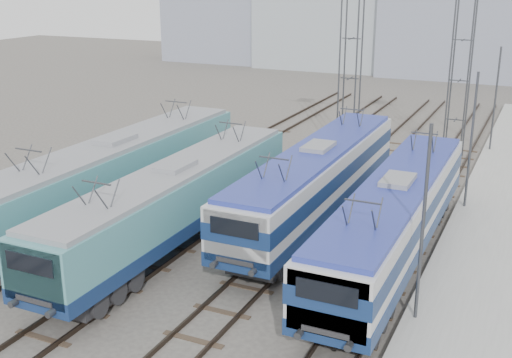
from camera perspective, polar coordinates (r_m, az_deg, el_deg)
The scene contains 13 objects.
ground at distance 24.13m, azimuth -7.88°, elevation -10.52°, with size 160.00×160.00×0.00m, color #514C47.
platform at distance 28.10m, azimuth 19.62°, elevation -6.86°, with size 4.00×70.00×0.30m, color #9E9E99.
locomotive_far_left at distance 31.52m, azimuth -12.48°, elevation 0.62°, with size 2.93×18.49×3.48m.
locomotive_center_left at distance 27.64m, azimuth -7.30°, elevation -1.85°, with size 2.73×17.25×3.25m.
locomotive_center_right at distance 30.38m, azimuth 5.37°, elevation 0.21°, with size 2.77×17.53×3.30m.
locomotive_far_right at distance 26.24m, azimuth 12.21°, elevation -3.11°, with size 2.71×17.15×3.22m.
catenary_tower_west at distance 41.70m, azimuth 8.43°, elevation 11.08°, with size 4.50×1.20×12.00m.
catenary_tower_east at distance 42.31m, azimuth 17.83°, elevation 10.53°, with size 4.50×1.20×12.00m.
mast_front at distance 21.47m, azimuth 14.59°, elevation -4.34°, with size 0.12×0.12×7.00m, color #3F4247.
mast_mid at distance 32.83m, azimuth 18.56°, elevation 2.97°, with size 0.12×0.12×7.00m, color #3F4247.
mast_rear at distance 44.53m, azimuth 20.48°, elevation 6.48°, with size 0.12×0.12×7.00m, color #3F4247.
building_west at distance 83.90m, azimuth 7.16°, elevation 14.66°, with size 18.00×12.00×14.00m, color #9AA4AC.
building_far_west at distance 90.23m, azimuth -2.88°, elevation 13.71°, with size 14.00×10.00×10.00m, color gray.
Camera 1 is at (11.79, -17.71, 11.37)m, focal length 45.00 mm.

